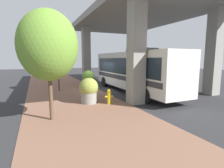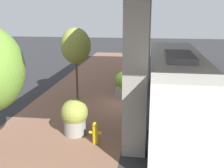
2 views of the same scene
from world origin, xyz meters
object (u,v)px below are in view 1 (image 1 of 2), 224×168
Objects in this scene: planter_middle at (88,79)px; street_tree_far at (58,53)px; fire_hydrant at (109,97)px; planter_front at (89,90)px; street_tree_near at (48,46)px; bus at (133,69)px.

street_tree_far reaches higher than planter_middle.
street_tree_far is (-2.31, 5.81, 2.84)m from fire_hydrant.
planter_middle is (1.66, 5.85, -0.01)m from planter_front.
street_tree_far is (-2.89, -0.78, 2.48)m from planter_middle.
fire_hydrant is 4.83m from street_tree_near.
bus is 6.36× the size of planter_middle.
street_tree_far reaches higher than fire_hydrant.
fire_hydrant is at bearing -34.86° from planter_front.
street_tree_far is (1.23, 7.35, -0.06)m from street_tree_near.
street_tree_near is 1.12× the size of street_tree_far.
street_tree_far is at bearing 111.62° from fire_hydrant.
bus reaches higher than planter_front.
street_tree_near reaches higher than planter_front.
street_tree_far is at bearing 103.63° from planter_front.
fire_hydrant is (-3.40, -2.81, -1.47)m from bus.
planter_middle is (0.58, 6.60, 0.36)m from fire_hydrant.
street_tree_near is (-2.46, -2.29, 2.53)m from planter_front.
planter_front is 0.33× the size of street_tree_near.
street_tree_far is at bearing 80.48° from street_tree_near.
planter_front is at bearing 145.14° from fire_hydrant.
bus is 11.31× the size of fire_hydrant.
planter_middle is at bearing 126.69° from bus.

